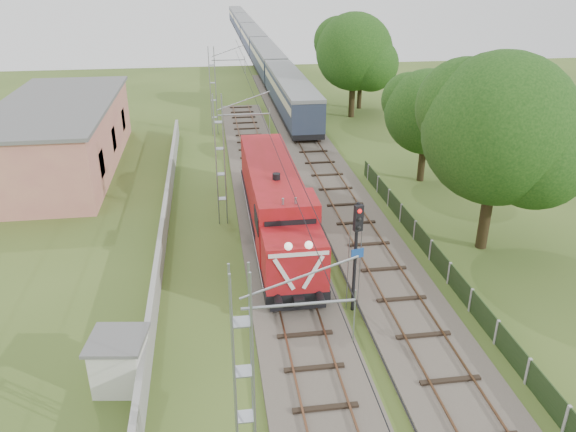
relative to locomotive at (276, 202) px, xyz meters
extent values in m
plane|color=#3A501E|center=(0.00, -9.45, -2.23)|extent=(140.00, 140.00, 0.00)
cube|color=#6B6054|center=(0.00, -2.45, -2.08)|extent=(4.20, 70.00, 0.30)
cube|color=black|center=(0.00, -2.45, -1.88)|extent=(2.40, 70.00, 0.10)
cube|color=brown|center=(-0.85, -2.45, -1.81)|extent=(0.08, 70.00, 0.05)
cube|color=brown|center=(0.85, -2.45, -1.81)|extent=(0.08, 70.00, 0.05)
cube|color=#6B6054|center=(5.00, 10.55, -2.08)|extent=(4.20, 80.00, 0.30)
cube|color=black|center=(5.00, 10.55, -1.88)|extent=(2.40, 80.00, 0.10)
cube|color=brown|center=(4.15, 10.55, -1.81)|extent=(0.08, 80.00, 0.05)
cube|color=brown|center=(5.85, 10.55, -1.81)|extent=(0.08, 80.00, 0.05)
cylinder|color=gray|center=(-1.50, -17.45, 4.57)|extent=(3.00, 0.08, 0.08)
cylinder|color=gray|center=(-1.50, 2.55, 4.57)|extent=(3.00, 0.08, 0.08)
cylinder|color=gray|center=(-1.50, 22.55, 4.57)|extent=(3.00, 0.08, 0.08)
cylinder|color=black|center=(0.00, 2.55, 3.27)|extent=(0.03, 70.00, 0.03)
cylinder|color=black|center=(0.00, 2.55, 4.57)|extent=(0.03, 70.00, 0.03)
cube|color=#9E9E99|center=(-6.50, 2.55, -1.48)|extent=(0.25, 40.00, 1.50)
cube|color=tan|center=(-15.00, 14.55, 0.27)|extent=(8.00, 20.00, 5.00)
cube|color=#606060|center=(-15.00, 14.55, 2.87)|extent=(8.40, 20.40, 0.25)
cube|color=black|center=(-11.05, 8.55, -0.03)|extent=(0.10, 1.60, 1.80)
cube|color=black|center=(-11.05, 14.55, -0.03)|extent=(0.10, 1.60, 1.80)
cube|color=black|center=(-11.05, 20.55, -0.03)|extent=(0.10, 1.60, 1.80)
cube|color=black|center=(8.00, -6.45, -1.63)|extent=(0.05, 32.00, 1.15)
cube|color=#9E9E99|center=(8.00, 8.55, -1.63)|extent=(0.12, 0.12, 1.20)
cube|color=black|center=(0.00, 0.12, -1.23)|extent=(2.98, 16.89, 0.50)
cube|color=black|center=(0.00, -5.34, -1.53)|extent=(2.19, 3.58, 0.50)
cube|color=black|center=(0.00, 5.59, -1.53)|extent=(2.19, 3.58, 0.50)
cube|color=black|center=(0.00, -8.22, -1.63)|extent=(2.58, 0.25, 0.35)
cube|color=#A5121D|center=(0.00, -7.08, 0.16)|extent=(2.88, 2.48, 2.29)
sphere|color=white|center=(-0.45, -8.27, 1.45)|extent=(0.36, 0.36, 0.36)
sphere|color=white|center=(0.45, -8.27, 1.45)|extent=(0.36, 0.36, 0.36)
cube|color=silver|center=(-0.65, -8.34, 0.11)|extent=(1.00, 0.06, 1.66)
cube|color=silver|center=(0.65, -8.34, 0.11)|extent=(1.00, 0.06, 1.66)
cube|color=silver|center=(0.00, -8.34, 1.05)|extent=(2.68, 0.06, 0.18)
cube|color=#A5121D|center=(0.00, -4.65, 0.60)|extent=(2.98, 2.38, 3.18)
cube|color=black|center=(0.00, -5.86, 1.10)|extent=(2.48, 0.06, 0.89)
cube|color=#A5121D|center=(0.00, 2.56, 0.31)|extent=(2.78, 12.02, 2.58)
cylinder|color=black|center=(0.00, -0.47, 1.75)|extent=(0.44, 0.44, 0.40)
cylinder|color=gray|center=(-0.30, -5.44, 2.34)|extent=(0.12, 0.12, 0.35)
cylinder|color=gray|center=(0.30, -5.44, 2.34)|extent=(0.12, 0.12, 0.35)
cube|color=black|center=(5.00, 27.99, -1.33)|extent=(2.88, 21.84, 0.50)
cube|color=#293145|center=(5.00, 27.99, 0.25)|extent=(2.98, 21.84, 2.68)
cube|color=#C0BB94|center=(5.00, 27.99, 0.75)|extent=(3.02, 20.97, 0.74)
cube|color=slate|center=(5.00, 27.99, 1.74)|extent=(3.03, 21.84, 0.35)
cube|color=black|center=(5.00, 50.82, -1.33)|extent=(2.88, 21.84, 0.50)
cube|color=#293145|center=(5.00, 50.82, 0.25)|extent=(2.98, 21.84, 2.68)
cube|color=#C0BB94|center=(5.00, 50.82, 0.75)|extent=(3.02, 20.97, 0.74)
cube|color=slate|center=(5.00, 50.82, 1.74)|extent=(3.03, 21.84, 0.35)
cube|color=black|center=(5.00, 73.66, -1.33)|extent=(2.88, 21.84, 0.50)
cube|color=#293145|center=(5.00, 73.66, 0.25)|extent=(2.98, 21.84, 2.68)
cube|color=#C0BB94|center=(5.00, 73.66, 0.75)|extent=(3.02, 20.97, 0.74)
cube|color=slate|center=(5.00, 73.66, 1.74)|extent=(3.03, 21.84, 0.35)
cube|color=black|center=(5.00, 96.49, -1.33)|extent=(2.88, 21.84, 0.50)
cube|color=#293145|center=(5.00, 96.49, 0.25)|extent=(2.98, 21.84, 2.68)
cube|color=#C0BB94|center=(5.00, 96.49, 0.75)|extent=(3.02, 20.97, 0.74)
cube|color=slate|center=(5.00, 96.49, 1.74)|extent=(3.03, 21.84, 0.35)
cube|color=black|center=(5.00, 119.33, -1.33)|extent=(2.88, 21.84, 0.50)
cube|color=#293145|center=(5.00, 119.33, 0.25)|extent=(2.98, 21.84, 2.68)
cube|color=#C0BB94|center=(5.00, 119.33, 0.75)|extent=(3.02, 20.97, 0.74)
cube|color=slate|center=(5.00, 119.33, 1.74)|extent=(3.03, 21.84, 0.35)
cylinder|color=black|center=(2.61, -8.06, 0.50)|extent=(0.15, 0.15, 5.46)
cube|color=black|center=(2.61, -8.23, 2.58)|extent=(0.42, 0.31, 1.20)
sphere|color=red|center=(2.61, -8.36, 2.96)|extent=(0.20, 0.20, 0.20)
sphere|color=black|center=(2.61, -8.36, 2.58)|extent=(0.20, 0.20, 0.20)
sphere|color=black|center=(2.61, -8.36, 2.19)|extent=(0.20, 0.20, 0.20)
cube|color=navy|center=(2.66, -8.20, 0.83)|extent=(0.60, 0.18, 0.44)
cube|color=silver|center=(-7.40, -11.77, -1.23)|extent=(2.04, 2.04, 1.99)
cube|color=#606060|center=(-7.40, -11.77, -0.15)|extent=(2.35, 2.35, 0.14)
cylinder|color=#372B16|center=(11.44, -2.91, 0.23)|extent=(0.62, 0.62, 4.91)
sphere|color=#13360E|center=(11.44, -2.91, 4.69)|extent=(8.04, 8.04, 8.04)
sphere|color=#13360E|center=(13.05, -4.11, 3.58)|extent=(5.63, 5.63, 5.63)
sphere|color=#13360E|center=(10.04, -1.50, 5.59)|extent=(5.23, 5.23, 5.23)
cylinder|color=#372B16|center=(11.81, 7.89, -0.39)|extent=(0.51, 0.51, 3.67)
sphere|color=#13360E|center=(11.81, 7.89, 2.95)|extent=(6.01, 6.01, 6.01)
sphere|color=#13360E|center=(13.01, 6.99, 2.11)|extent=(4.21, 4.21, 4.21)
sphere|color=#13360E|center=(10.76, 8.94, 3.61)|extent=(3.91, 3.91, 3.91)
cylinder|color=#372B16|center=(11.31, 27.02, 0.12)|extent=(0.61, 0.61, 4.71)
sphere|color=#13360E|center=(11.31, 27.02, 4.41)|extent=(7.71, 7.71, 7.71)
sphere|color=#13360E|center=(12.85, 25.86, 3.33)|extent=(5.39, 5.39, 5.39)
sphere|color=#13360E|center=(9.96, 28.37, 5.26)|extent=(5.01, 5.01, 5.01)
cylinder|color=#372B16|center=(13.09, 30.59, -0.26)|extent=(0.49, 0.49, 3.94)
sphere|color=#13360E|center=(13.09, 30.59, 3.31)|extent=(6.44, 6.44, 6.44)
sphere|color=#13360E|center=(14.38, 29.62, 2.42)|extent=(4.51, 4.51, 4.51)
sphere|color=#13360E|center=(11.96, 31.71, 4.03)|extent=(4.19, 4.19, 4.19)
camera|label=1|loc=(-3.51, -29.54, 12.64)|focal=35.00mm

